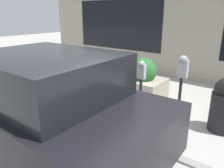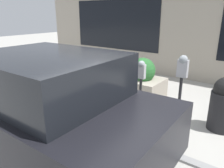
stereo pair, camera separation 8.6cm
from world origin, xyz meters
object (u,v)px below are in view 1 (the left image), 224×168
Objects in this scene: parking_meter_second at (141,79)px; planter_box at (143,82)px; parking_meter_fourth at (82,64)px; parking_meter_nearest at (182,78)px; parking_meter_middle at (108,74)px; parked_car_front at (43,104)px.

parking_meter_second is 1.64m from planter_box.
parking_meter_nearest is at bearing -179.27° from parking_meter_fourth.
parking_meter_fourth is at bearing 0.73° from parking_meter_nearest.
planter_box is at bearing -93.55° from parking_meter_middle.
parking_meter_second is at bearing -175.21° from parking_meter_middle.
parking_meter_second is at bearing -110.74° from parked_car_front.
parked_car_front is (1.50, 1.83, -0.28)m from parking_meter_nearest.
parking_meter_nearest reaches higher than parking_meter_middle.
planter_box is (-0.89, -1.44, -0.63)m from parking_meter_fourth.
planter_box is at bearing -90.07° from parked_car_front.
parking_meter_nearest reaches higher than parking_meter_second.
parked_car_front reaches higher than parking_meter_middle.
planter_box is 0.27× the size of parked_car_front.
planter_box is at bearing -42.08° from parking_meter_nearest.
parking_meter_fourth is (0.80, 0.00, 0.11)m from parking_meter_middle.
parking_meter_second reaches higher than parking_meter_middle.
parking_meter_middle is 0.87× the size of parking_meter_fourth.
parking_meter_nearest is at bearing -179.06° from parking_meter_middle.
parking_meter_nearest is 1.15× the size of parking_meter_second.
parked_car_front is at bearing 118.13° from parking_meter_fourth.
parking_meter_nearest is 2.46m from parking_meter_fourth.
planter_box is (1.56, -1.41, -0.72)m from parking_meter_nearest.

